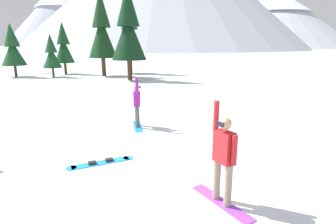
{
  "coord_description": "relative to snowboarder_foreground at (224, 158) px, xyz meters",
  "views": [
    {
      "loc": [
        0.99,
        -5.94,
        3.13
      ],
      "look_at": [
        0.5,
        2.55,
        1.0
      ],
      "focal_mm": 28.86,
      "sensor_mm": 36.0,
      "label": 1
    }
  ],
  "objects": [
    {
      "name": "peak_west_ridge",
      "position": [
        -96.5,
        216.49,
        25.81
      ],
      "size": [
        93.89,
        93.89,
        51.3
      ],
      "color": "#9EA3B2",
      "rests_on": "ground_plane"
    },
    {
      "name": "pine_tree_tall",
      "position": [
        -13.66,
        23.97,
        2.01
      ],
      "size": [
        2.12,
        2.12,
        5.49
      ],
      "color": "#472D19",
      "rests_on": "ground_plane"
    },
    {
      "name": "ground_plane",
      "position": [
        -1.79,
        1.01,
        -0.99
      ],
      "size": [
        800.0,
        800.0,
        0.0
      ],
      "primitive_type": "plane",
      "color": "silver"
    },
    {
      "name": "pine_tree_broad",
      "position": [
        -8.91,
        22.26,
        3.55
      ],
      "size": [
        2.78,
        2.78,
        8.34
      ],
      "color": "#472D19",
      "rests_on": "ground_plane"
    },
    {
      "name": "pine_tree_twin",
      "position": [
        -13.64,
        21.07,
        1.28
      ],
      "size": [
        1.77,
        1.77,
        4.15
      ],
      "color": "#472D19",
      "rests_on": "ground_plane"
    },
    {
      "name": "loose_snowboard_far_spare",
      "position": [
        -3.01,
        1.72,
        -0.97
      ],
      "size": [
        1.73,
        1.1,
        0.09
      ],
      "color": "#1E8CD8",
      "rests_on": "ground_plane"
    },
    {
      "name": "peak_north_spur",
      "position": [
        71.45,
        229.93,
        22.83
      ],
      "size": [
        124.8,
        124.8,
        45.58
      ],
      "color": "#B2B7C6",
      "rests_on": "ground_plane"
    },
    {
      "name": "pine_tree_leaning",
      "position": [
        -6.71,
        25.03,
        3.51
      ],
      "size": [
        2.76,
        2.76,
        8.26
      ],
      "color": "#472D19",
      "rests_on": "ground_plane"
    },
    {
      "name": "pine_tree_young",
      "position": [
        -5.62,
        19.1,
        3.47
      ],
      "size": [
        3.03,
        3.03,
        8.18
      ],
      "color": "#472D19",
      "rests_on": "ground_plane"
    },
    {
      "name": "snowboarder_midground",
      "position": [
        -2.59,
        5.12,
        -0.07
      ],
      "size": [
        0.64,
        1.49,
        1.95
      ],
      "color": "#1E8CD8",
      "rests_on": "ground_plane"
    },
    {
      "name": "snowboarder_foreground",
      "position": [
        0.0,
        0.0,
        0.0
      ],
      "size": [
        1.14,
        1.43,
        2.08
      ],
      "color": "#993FD8",
      "rests_on": "ground_plane"
    },
    {
      "name": "pine_tree_short",
      "position": [
        -17.44,
        21.03,
        1.81
      ],
      "size": [
        2.26,
        2.26,
        5.13
      ],
      "color": "#472D19",
      "rests_on": "ground_plane"
    }
  ]
}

